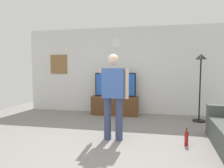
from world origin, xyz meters
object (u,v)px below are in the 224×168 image
object	(u,v)px
wall_clock	(117,43)
person_standing_nearer_lamp	(113,92)
floor_lamp	(201,73)
beverage_bottle	(186,138)
framed_picture	(59,64)
tv_stand	(115,106)
television	(115,85)

from	to	relation	value
wall_clock	person_standing_nearer_lamp	xyz separation A→B (m)	(0.30, -2.28, -1.27)
floor_lamp	person_standing_nearer_lamp	distance (m)	2.65
floor_lamp	person_standing_nearer_lamp	xyz separation A→B (m)	(-2.03, -1.67, -0.33)
person_standing_nearer_lamp	beverage_bottle	size ratio (longest dim) A/B	5.12
wall_clock	person_standing_nearer_lamp	size ratio (longest dim) A/B	0.17
wall_clock	framed_picture	distance (m)	2.07
floor_lamp	beverage_bottle	bearing A→B (deg)	-111.39
floor_lamp	framed_picture	bearing A→B (deg)	171.79
wall_clock	framed_picture	bearing A→B (deg)	179.85
tv_stand	floor_lamp	distance (m)	2.55
framed_picture	floor_lamp	world-z (taller)	framed_picture
television	person_standing_nearer_lamp	bearing A→B (deg)	-81.68
tv_stand	floor_lamp	xyz separation A→B (m)	(2.33, -0.32, 1.00)
tv_stand	framed_picture	xyz separation A→B (m)	(-1.96, 0.30, 1.28)
wall_clock	person_standing_nearer_lamp	distance (m)	2.62
wall_clock	beverage_bottle	size ratio (longest dim) A/B	0.86
tv_stand	floor_lamp	bearing A→B (deg)	-7.92
wall_clock	floor_lamp	world-z (taller)	wall_clock
television	framed_picture	distance (m)	2.08
television	beverage_bottle	bearing A→B (deg)	-51.77
tv_stand	framed_picture	world-z (taller)	framed_picture
television	tv_stand	bearing A→B (deg)	-90.00
floor_lamp	person_standing_nearer_lamp	world-z (taller)	floor_lamp
tv_stand	person_standing_nearer_lamp	distance (m)	2.12
tv_stand	framed_picture	size ratio (longest dim) A/B	2.26
television	framed_picture	world-z (taller)	framed_picture
beverage_bottle	tv_stand	bearing A→B (deg)	128.85
wall_clock	framed_picture	world-z (taller)	wall_clock
wall_clock	person_standing_nearer_lamp	world-z (taller)	wall_clock
television	wall_clock	bearing A→B (deg)	90.00
tv_stand	floor_lamp	world-z (taller)	floor_lamp
beverage_bottle	wall_clock	bearing A→B (deg)	125.21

